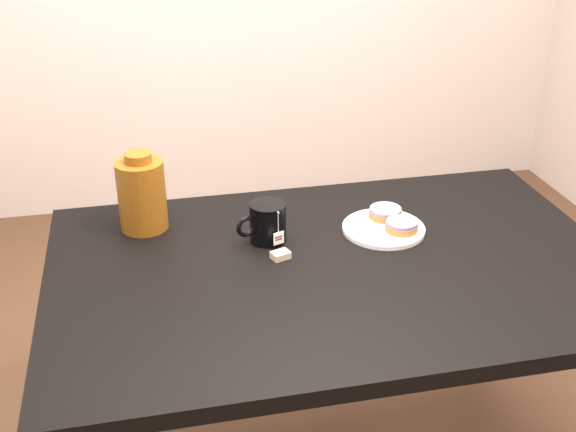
% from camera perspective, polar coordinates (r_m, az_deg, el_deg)
% --- Properties ---
extents(table, '(1.40, 0.90, 0.75)m').
position_cam_1_polar(table, '(1.83, 3.68, -5.94)').
color(table, black).
rests_on(table, ground_plane).
extents(plate, '(0.22, 0.22, 0.02)m').
position_cam_1_polar(plate, '(1.94, 7.56, -0.94)').
color(plate, white).
rests_on(plate, table).
extents(bagel_back, '(0.11, 0.11, 0.03)m').
position_cam_1_polar(bagel_back, '(1.98, 7.70, 0.27)').
color(bagel_back, brown).
rests_on(bagel_back, plate).
extents(bagel_front, '(0.12, 0.12, 0.03)m').
position_cam_1_polar(bagel_front, '(1.92, 8.96, -0.76)').
color(bagel_front, brown).
rests_on(bagel_front, plate).
extents(mug, '(0.15, 0.12, 0.10)m').
position_cam_1_polar(mug, '(1.85, -1.66, -0.50)').
color(mug, black).
rests_on(mug, table).
extents(teabag_pouch, '(0.05, 0.05, 0.02)m').
position_cam_1_polar(teabag_pouch, '(1.79, -0.59, -3.11)').
color(teabag_pouch, '#C6B793').
rests_on(teabag_pouch, table).
extents(bagel_package, '(0.14, 0.14, 0.21)m').
position_cam_1_polar(bagel_package, '(1.94, -11.48, 1.72)').
color(bagel_package, '#5A2E0B').
rests_on(bagel_package, table).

